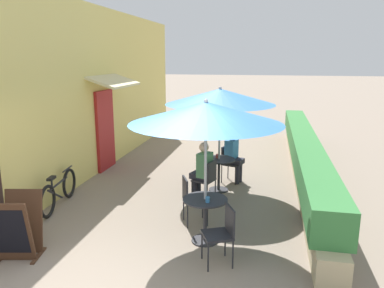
% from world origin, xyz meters
% --- Properties ---
extents(ground_plane, '(120.00, 120.00, 0.00)m').
position_xyz_m(ground_plane, '(0.00, 0.00, 0.00)').
color(ground_plane, gray).
extents(cafe_facade_wall, '(0.98, 11.06, 4.20)m').
position_xyz_m(cafe_facade_wall, '(-2.54, 5.40, 2.09)').
color(cafe_facade_wall, '#E0CC6B').
rests_on(cafe_facade_wall, ground_plane).
extents(planter_hedge, '(0.60, 10.06, 1.01)m').
position_xyz_m(planter_hedge, '(2.75, 5.43, 0.54)').
color(planter_hedge, tan).
rests_on(planter_hedge, ground_plane).
extents(patio_table_near, '(0.72, 0.72, 0.74)m').
position_xyz_m(patio_table_near, '(0.91, 1.45, 0.51)').
color(patio_table_near, '#28282D').
rests_on(patio_table_near, ground_plane).
extents(patio_umbrella_near, '(2.37, 2.37, 2.33)m').
position_xyz_m(patio_umbrella_near, '(0.91, 1.45, 2.12)').
color(patio_umbrella_near, '#B7B7BC').
rests_on(patio_umbrella_near, ground_plane).
extents(cafe_chair_near_left, '(0.53, 0.53, 0.87)m').
position_xyz_m(cafe_chair_near_left, '(1.27, 0.85, 0.52)').
color(cafe_chair_near_left, '#232328').
rests_on(cafe_chair_near_left, ground_plane).
extents(cafe_chair_near_right, '(0.53, 0.53, 0.87)m').
position_xyz_m(cafe_chair_near_right, '(0.56, 2.06, 0.52)').
color(cafe_chair_near_right, '#232328').
rests_on(cafe_chair_near_right, ground_plane).
extents(coffee_cup_near, '(0.07, 0.07, 0.09)m').
position_xyz_m(coffee_cup_near, '(0.98, 1.32, 0.78)').
color(coffee_cup_near, teal).
rests_on(coffee_cup_near, patio_table_near).
extents(patio_table_mid, '(0.72, 0.72, 0.74)m').
position_xyz_m(patio_table_mid, '(0.80, 3.88, 0.51)').
color(patio_table_mid, '#28282D').
rests_on(patio_table_mid, ground_plane).
extents(patio_umbrella_mid, '(2.37, 2.37, 2.33)m').
position_xyz_m(patio_umbrella_mid, '(0.80, 3.88, 2.12)').
color(patio_umbrella_mid, '#B7B7BC').
rests_on(patio_umbrella_mid, ground_plane).
extents(cafe_chair_mid_left, '(0.51, 0.51, 0.87)m').
position_xyz_m(cafe_chair_mid_left, '(0.96, 4.57, 0.52)').
color(cafe_chair_mid_left, '#232328').
rests_on(cafe_chair_mid_left, ground_plane).
extents(seated_patron_mid_left, '(0.48, 0.43, 1.25)m').
position_xyz_m(seated_patron_mid_left, '(1.06, 4.53, 0.69)').
color(seated_patron_mid_left, '#23232D').
rests_on(seated_patron_mid_left, ground_plane).
extents(cafe_chair_mid_right, '(0.51, 0.51, 0.87)m').
position_xyz_m(cafe_chair_mid_right, '(0.65, 3.19, 0.52)').
color(cafe_chair_mid_right, '#232328').
rests_on(cafe_chair_mid_right, ground_plane).
extents(seated_patron_mid_right, '(0.48, 0.43, 1.25)m').
position_xyz_m(seated_patron_mid_right, '(0.55, 3.23, 0.69)').
color(seated_patron_mid_right, '#23232D').
rests_on(seated_patron_mid_right, ground_plane).
extents(coffee_cup_mid, '(0.07, 0.07, 0.09)m').
position_xyz_m(coffee_cup_mid, '(0.76, 3.95, 0.78)').
color(coffee_cup_mid, '#B73D3D').
rests_on(coffee_cup_mid, patio_table_mid).
extents(bicycle_leaning, '(0.29, 1.67, 0.71)m').
position_xyz_m(bicycle_leaning, '(-2.20, 2.29, 0.33)').
color(bicycle_leaning, black).
rests_on(bicycle_leaning, ground_plane).
extents(menu_board, '(0.68, 0.73, 0.97)m').
position_xyz_m(menu_board, '(-1.73, 0.41, 0.48)').
color(menu_board, '#422819').
rests_on(menu_board, ground_plane).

